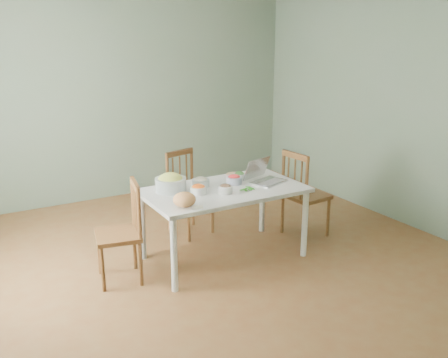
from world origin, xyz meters
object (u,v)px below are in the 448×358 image
dining_table (224,223)px  chair_left (118,233)px  chair_right (306,193)px  bowl_squash (171,182)px  chair_far (191,194)px  bread_boule (184,199)px  laptop (269,172)px

dining_table → chair_left: chair_left is taller
chair_right → bowl_squash: (-1.59, 0.14, 0.34)m
chair_far → chair_right: 1.31m
bowl_squash → chair_left: bearing=-168.1°
dining_table → chair_right: bearing=2.8°
dining_table → bread_boule: size_ratio=7.70×
chair_right → laptop: size_ratio=2.82×
chair_far → laptop: size_ratio=2.72×
chair_left → chair_right: bearing=101.0°
bread_boule → bowl_squash: 0.48m
chair_right → bread_boule: bearing=96.5°
bowl_squash → chair_far: bearing=48.8°
chair_far → chair_left: chair_far is taller
chair_right → bread_boule: (-1.67, -0.33, 0.32)m
chair_far → chair_right: (1.11, -0.69, 0.02)m
laptop → chair_left: bearing=157.8°
dining_table → bread_boule: bearing=-153.9°
dining_table → chair_left: (-1.08, 0.07, 0.10)m
chair_left → laptop: (1.59, -0.12, 0.39)m
chair_right → bowl_squash: size_ratio=3.25×
chair_far → chair_left: 1.27m
dining_table → laptop: 0.70m
laptop → dining_table: bearing=156.1°
chair_far → bread_boule: chair_far is taller
chair_left → chair_right: 2.19m
dining_table → chair_far: (-0.01, 0.75, 0.10)m
chair_far → laptop: bearing=-72.0°
chair_far → bread_boule: 1.21m
chair_right → laptop: 0.71m
chair_far → bread_boule: size_ratio=4.63×
dining_table → chair_left: bearing=176.3°
chair_right → bread_boule: size_ratio=4.80×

